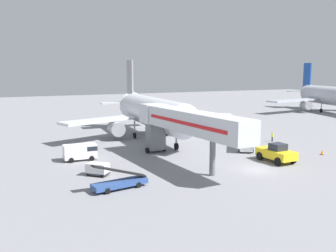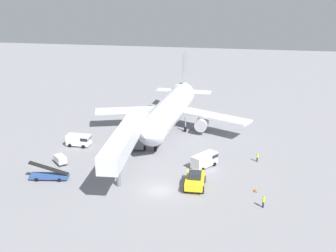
% 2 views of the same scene
% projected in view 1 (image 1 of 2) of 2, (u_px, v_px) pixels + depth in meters
% --- Properties ---
extents(ground_plane, '(300.00, 300.00, 0.00)m').
position_uv_depth(ground_plane, '(256.00, 170.00, 45.22)').
color(ground_plane, gray).
extents(airplane_at_gate, '(33.35, 34.76, 14.47)m').
position_uv_depth(airplane_at_gate, '(151.00, 112.00, 66.19)').
color(airplane_at_gate, silver).
rests_on(airplane_at_gate, ground).
extents(jet_bridge, '(4.76, 22.67, 7.28)m').
position_uv_depth(jet_bridge, '(184.00, 122.00, 47.39)').
color(jet_bridge, silver).
rests_on(jet_bridge, ground).
extents(pushback_tug, '(3.11, 5.43, 2.56)m').
position_uv_depth(pushback_tug, '(276.00, 153.00, 49.01)').
color(pushback_tug, yellow).
rests_on(pushback_tug, ground).
extents(belt_loader_truck, '(6.13, 2.52, 2.96)m').
position_uv_depth(belt_loader_truck, '(120.00, 182.00, 37.78)').
color(belt_loader_truck, '#2D4C8E').
rests_on(belt_loader_truck, ground).
extents(service_van_near_left, '(4.47, 2.43, 2.20)m').
position_uv_depth(service_van_near_left, '(81.00, 151.00, 49.93)').
color(service_van_near_left, white).
rests_on(service_van_near_left, ground).
extents(service_van_mid_left, '(4.35, 5.07, 2.27)m').
position_uv_depth(service_van_mid_left, '(246.00, 142.00, 56.06)').
color(service_van_mid_left, white).
rests_on(service_van_mid_left, ground).
extents(baggage_cart_rear_right, '(2.81, 2.80, 1.48)m').
position_uv_depth(baggage_cart_rear_right, '(98.00, 169.00, 42.55)').
color(baggage_cart_rear_right, '#38383D').
rests_on(baggage_cart_rear_right, ground).
extents(ground_crew_worker_foreground, '(0.33, 0.33, 1.63)m').
position_uv_depth(ground_crew_worker_foreground, '(272.00, 137.00, 63.18)').
color(ground_crew_worker_foreground, '#1E2333').
rests_on(ground_crew_worker_foreground, ground).
extents(safety_cone_alpha, '(0.46, 0.46, 0.70)m').
position_uv_depth(safety_cone_alpha, '(322.00, 152.00, 53.20)').
color(safety_cone_alpha, black).
rests_on(safety_cone_alpha, ground).
extents(airplane_background, '(40.45, 36.67, 14.75)m').
position_uv_depth(airplane_background, '(333.00, 96.00, 106.80)').
color(airplane_background, '#B7BCC6').
rests_on(airplane_background, ground).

